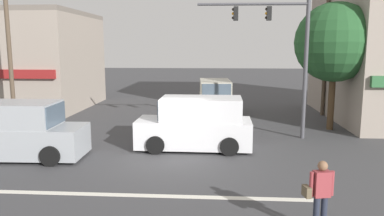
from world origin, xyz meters
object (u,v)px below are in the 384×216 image
object	(u,v)px
van_crossing_leftbound	(19,132)
utility_pole_far_right	(326,40)
pedestrian_foreground_with_bag	(320,192)
traffic_light_mast	(284,45)
van_crossing_rightbound	(215,99)
street_tree	(335,43)
utility_pole_near_left	(9,41)
van_approaching_near	(196,125)

from	to	relation	value
van_crossing_leftbound	utility_pole_far_right	bearing A→B (deg)	35.76
utility_pole_far_right	pedestrian_foreground_with_bag	xyz separation A→B (m)	(-4.09, -14.94, -3.55)
traffic_light_mast	van_crossing_rightbound	distance (m)	7.16
van_crossing_leftbound	van_crossing_rightbound	world-z (taller)	same
traffic_light_mast	van_crossing_rightbound	xyz separation A→B (m)	(-3.05, 5.65, -3.17)
street_tree	van_crossing_leftbound	distance (m)	14.64
utility_pole_far_right	van_crossing_leftbound	xyz separation A→B (m)	(-13.70, -9.86, -3.49)
street_tree	utility_pole_far_right	size ratio (longest dim) A/B	0.72
van_crossing_leftbound	van_crossing_rightbound	distance (m)	11.91
street_tree	van_crossing_leftbound	xyz separation A→B (m)	(-13.00, -5.85, -3.32)
street_tree	utility_pole_far_right	xyz separation A→B (m)	(0.70, 4.02, 0.18)
utility_pole_near_left	pedestrian_foreground_with_bag	world-z (taller)	utility_pole_near_left
utility_pole_near_left	van_approaching_near	size ratio (longest dim) A/B	1.84
van_crossing_rightbound	utility_pole_far_right	bearing A→B (deg)	3.15
traffic_light_mast	van_approaching_near	world-z (taller)	traffic_light_mast
utility_pole_near_left	pedestrian_foreground_with_bag	distance (m)	17.07
utility_pole_near_left	traffic_light_mast	bearing A→B (deg)	-7.08
pedestrian_foreground_with_bag	utility_pole_near_left	bearing A→B (deg)	140.59
traffic_light_mast	van_approaching_near	bearing A→B (deg)	-150.64
van_approaching_near	van_crossing_leftbound	world-z (taller)	same
van_crossing_leftbound	pedestrian_foreground_with_bag	world-z (taller)	van_crossing_leftbound
traffic_light_mast	van_crossing_rightbound	world-z (taller)	traffic_light_mast
street_tree	van_crossing_rightbound	distance (m)	7.63
utility_pole_far_right	van_approaching_near	size ratio (longest dim) A/B	1.88
utility_pole_near_left	utility_pole_far_right	bearing A→B (deg)	14.28
utility_pole_far_right	pedestrian_foreground_with_bag	distance (m)	15.89
van_approaching_near	van_crossing_rightbound	bearing A→B (deg)	84.89
van_approaching_near	van_crossing_leftbound	size ratio (longest dim) A/B	0.99
utility_pole_far_right	van_crossing_leftbound	distance (m)	17.24
street_tree	traffic_light_mast	distance (m)	3.42
utility_pole_near_left	utility_pole_far_right	size ratio (longest dim) A/B	0.98
utility_pole_far_right	van_approaching_near	distance (m)	11.41
van_crossing_rightbound	pedestrian_foreground_with_bag	distance (m)	14.78
street_tree	van_approaching_near	world-z (taller)	street_tree
traffic_light_mast	pedestrian_foreground_with_bag	world-z (taller)	traffic_light_mast
traffic_light_mast	van_crossing_rightbound	bearing A→B (deg)	118.38
utility_pole_far_right	pedestrian_foreground_with_bag	world-z (taller)	utility_pole_far_right
utility_pole_near_left	traffic_light_mast	size ratio (longest dim) A/B	1.37
traffic_light_mast	pedestrian_foreground_with_bag	size ratio (longest dim) A/B	3.71
van_crossing_leftbound	van_crossing_rightbound	size ratio (longest dim) A/B	0.99
van_crossing_leftbound	pedestrian_foreground_with_bag	xyz separation A→B (m)	(9.61, -5.08, -0.05)
van_crossing_leftbound	pedestrian_foreground_with_bag	size ratio (longest dim) A/B	2.78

